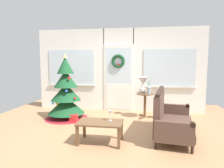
% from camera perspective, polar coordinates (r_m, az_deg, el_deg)
% --- Properties ---
extents(ground_plane, '(6.76, 6.76, 0.00)m').
position_cam_1_polar(ground_plane, '(4.53, -1.81, -13.45)').
color(ground_plane, '#AD7F56').
extents(back_wall_with_door, '(5.20, 0.19, 2.55)m').
position_cam_1_polar(back_wall_with_door, '(6.32, 1.83, 4.05)').
color(back_wall_with_door, white).
rests_on(back_wall_with_door, ground).
extents(christmas_tree, '(1.16, 1.16, 1.75)m').
position_cam_1_polar(christmas_tree, '(5.59, -12.83, -3.23)').
color(christmas_tree, '#4C331E').
rests_on(christmas_tree, ground).
extents(settee_sofa, '(0.91, 1.66, 0.96)m').
position_cam_1_polar(settee_sofa, '(4.37, 15.69, -9.22)').
color(settee_sofa, black).
rests_on(settee_sofa, ground).
extents(side_table, '(0.50, 0.48, 0.67)m').
position_cam_1_polar(side_table, '(5.63, 9.28, -4.55)').
color(side_table, brown).
rests_on(side_table, ground).
extents(table_lamp, '(0.28, 0.28, 0.44)m').
position_cam_1_polar(table_lamp, '(5.60, 8.75, 0.33)').
color(table_lamp, silver).
rests_on(table_lamp, side_table).
extents(flower_vase, '(0.11, 0.10, 0.35)m').
position_cam_1_polar(flower_vase, '(5.53, 10.37, -1.53)').
color(flower_vase, '#99ADBC').
rests_on(flower_vase, side_table).
extents(coffee_table, '(0.84, 0.52, 0.41)m').
position_cam_1_polar(coffee_table, '(3.89, -3.33, -11.39)').
color(coffee_table, brown).
rests_on(coffee_table, ground).
extents(wine_glass, '(0.08, 0.08, 0.20)m').
position_cam_1_polar(wine_glass, '(3.89, -0.51, -8.26)').
color(wine_glass, silver).
rests_on(wine_glass, coffee_table).
extents(gift_box, '(0.19, 0.17, 0.19)m').
position_cam_1_polar(gift_box, '(5.33, -10.77, -9.42)').
color(gift_box, red).
rests_on(gift_box, ground).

